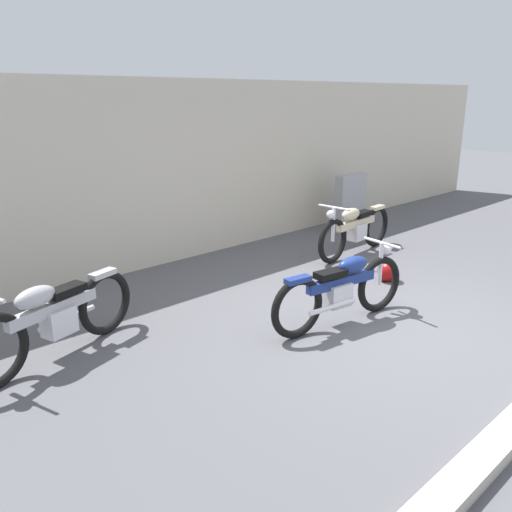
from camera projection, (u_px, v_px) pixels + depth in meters
The scene contains 7 objects.
ground_plane at pixel (397, 329), 5.89m from camera, with size 40.00×40.00×0.00m, color #56565B.
building_wall at pixel (186, 170), 8.25m from camera, with size 18.00×0.30×2.78m, color beige.
stone_marker at pixel (350, 203), 10.01m from camera, with size 0.70×0.20×1.10m, color #9E9EA3.
helmet at pixel (388, 271), 7.36m from camera, with size 0.29×0.29×0.29m, color maroon.
motorcycle_blue at pixel (342, 289), 5.92m from camera, with size 1.96×0.55×0.88m.
motorcycle_silver at pixel (52, 318), 5.11m from camera, with size 1.99×0.79×0.92m.
motorcycle_cream at pixel (355, 229), 8.52m from camera, with size 2.03×0.57×0.91m.
Camera 1 is at (-4.85, -2.83, 2.53)m, focal length 36.55 mm.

